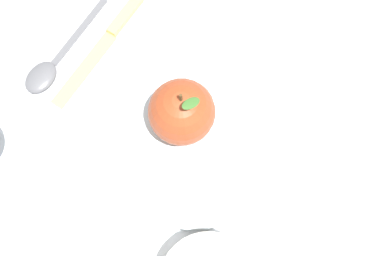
{
  "coord_description": "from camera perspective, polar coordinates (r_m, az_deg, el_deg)",
  "views": [
    {
      "loc": [
        0.13,
        -0.16,
        0.6
      ],
      "look_at": [
        0.01,
        -0.01,
        0.02
      ],
      "focal_mm": 47.34,
      "sensor_mm": 36.0,
      "label": 1
    }
  ],
  "objects": [
    {
      "name": "apple",
      "position": [
        0.58,
        -0.92,
        1.64
      ],
      "size": [
        0.08,
        0.08,
        0.09
      ],
      "color": "#9E3D1E",
      "rests_on": "dinner_plate"
    },
    {
      "name": "knife",
      "position": [
        0.68,
        -9.12,
        10.41
      ],
      "size": [
        0.03,
        0.2,
        0.01
      ],
      "color": "#D8B766",
      "rests_on": "ground_plane"
    },
    {
      "name": "spoon",
      "position": [
        0.67,
        -15.8,
        6.59
      ],
      "size": [
        0.04,
        0.16,
        0.01
      ],
      "color": "#59595E",
      "rests_on": "ground_plane"
    },
    {
      "name": "dinner_plate",
      "position": [
        0.62,
        0.0,
        -0.33
      ],
      "size": [
        0.24,
        0.24,
        0.01
      ],
      "color": "silver",
      "rests_on": "ground_plane"
    },
    {
      "name": "ground_plane",
      "position": [
        0.63,
        -0.44,
        0.97
      ],
      "size": [
        2.4,
        2.4,
        0.0
      ],
      "primitive_type": "plane",
      "color": "silver"
    }
  ]
}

